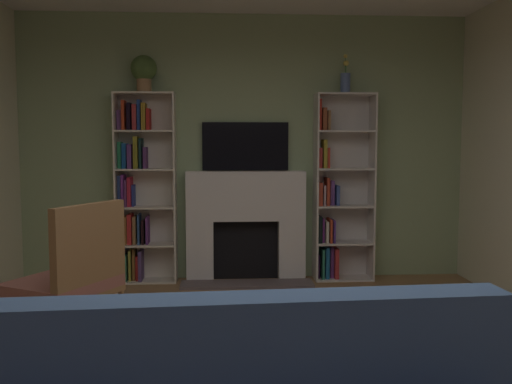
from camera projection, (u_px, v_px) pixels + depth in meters
wall_back_accent at (245, 148)px, 5.94m from camera, size 4.80×0.06×2.78m
fireplace at (246, 223)px, 5.87m from camera, size 1.34×0.52×1.15m
tv at (245, 146)px, 5.88m from camera, size 0.90×0.06×0.50m
bookshelf_left at (140, 189)px, 5.79m from camera, size 0.61×0.26×1.95m
bookshelf_right at (337, 195)px, 5.91m from camera, size 0.61×0.29×1.95m
potted_plant at (144, 71)px, 5.63m from camera, size 0.26×0.26×0.37m
vase_with_flowers at (345, 80)px, 5.77m from camera, size 0.10×0.10×0.40m
armchair at (71, 277)px, 3.73m from camera, size 0.79×0.82×1.05m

